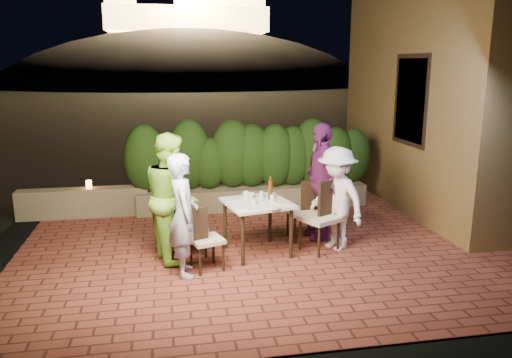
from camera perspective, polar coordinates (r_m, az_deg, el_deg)
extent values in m
plane|color=black|center=(7.11, 1.35, -8.65)|extent=(400.00, 400.00, 0.00)
cube|color=brown|center=(7.59, 0.58, -7.67)|extent=(7.00, 6.00, 0.15)
cube|color=olive|center=(9.81, 20.36, 11.62)|extent=(1.60, 5.00, 5.00)
cube|color=black|center=(9.02, 17.41, 8.58)|extent=(0.08, 1.00, 1.40)
cube|color=black|center=(9.01, 17.36, 8.59)|extent=(0.06, 1.15, 1.55)
cube|color=#7B6F4E|center=(9.23, -0.33, -2.09)|extent=(4.20, 0.55, 0.40)
cube|color=#7B6F4E|center=(9.19, -19.09, -2.56)|extent=(2.20, 0.30, 0.50)
ellipsoid|color=black|center=(66.88, -7.55, 7.26)|extent=(52.00, 40.00, 22.00)
cylinder|color=white|center=(6.58, -1.40, -3.32)|extent=(0.22, 0.22, 0.01)
cylinder|color=white|center=(6.99, -2.61, -2.34)|extent=(0.21, 0.21, 0.01)
cylinder|color=white|center=(6.82, 3.05, -2.73)|extent=(0.24, 0.24, 0.01)
cylinder|color=white|center=(7.22, 1.61, -1.84)|extent=(0.21, 0.21, 0.01)
cylinder|color=white|center=(6.89, 0.32, -2.55)|extent=(0.21, 0.21, 0.01)
cylinder|color=white|center=(6.60, 1.94, -3.26)|extent=(0.22, 0.22, 0.01)
cylinder|color=silver|center=(6.72, -0.25, -2.58)|extent=(0.06, 0.06, 0.10)
cylinder|color=silver|center=(7.03, -1.15, -1.83)|extent=(0.06, 0.06, 0.11)
cylinder|color=silver|center=(6.86, 1.88, -2.23)|extent=(0.06, 0.06, 0.10)
cylinder|color=silver|center=(7.06, 0.65, -1.80)|extent=(0.06, 0.06, 0.10)
imported|color=white|center=(7.12, -0.86, -1.89)|extent=(0.21, 0.21, 0.05)
imported|color=silver|center=(6.26, -8.31, -4.10)|extent=(0.41, 0.59, 1.56)
imported|color=#9AE246|center=(6.78, -9.65, -2.02)|extent=(0.85, 0.98, 1.74)
imported|color=white|center=(7.16, 9.21, -2.24)|extent=(0.92, 1.10, 1.48)
imported|color=#6E2466|center=(7.57, 7.43, -0.24)|extent=(0.49, 1.06, 1.77)
cylinder|color=orange|center=(9.10, -18.57, -0.59)|extent=(0.10, 0.10, 0.14)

